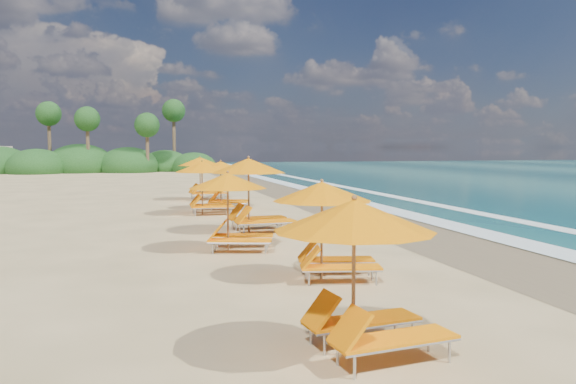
# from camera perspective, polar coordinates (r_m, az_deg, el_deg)

# --- Properties ---
(ground) EXTENTS (160.00, 160.00, 0.00)m
(ground) POSITION_cam_1_polar(r_m,az_deg,el_deg) (18.71, 0.00, -3.67)
(ground) COLOR #D1B47A
(ground) RESTS_ON ground
(wet_sand) EXTENTS (4.00, 160.00, 0.01)m
(wet_sand) POSITION_cam_1_polar(r_m,az_deg,el_deg) (20.09, 11.12, -3.17)
(wet_sand) COLOR olive
(wet_sand) RESTS_ON ground
(surf_foam) EXTENTS (4.00, 160.00, 0.01)m
(surf_foam) POSITION_cam_1_polar(r_m,az_deg,el_deg) (21.39, 17.66, -2.77)
(surf_foam) COLOR white
(surf_foam) RESTS_ON ground
(station_0) EXTENTS (2.42, 2.29, 2.09)m
(station_0) POSITION_cam_1_polar(r_m,az_deg,el_deg) (7.27, 7.81, -7.47)
(station_0) COLOR olive
(station_0) RESTS_ON ground
(station_1) EXTENTS (2.49, 2.39, 2.04)m
(station_1) POSITION_cam_1_polar(r_m,az_deg,el_deg) (11.42, 4.23, -3.17)
(station_1) COLOR olive
(station_1) RESTS_ON ground
(station_2) EXTENTS (2.59, 2.52, 2.07)m
(station_2) POSITION_cam_1_polar(r_m,az_deg,el_deg) (14.63, -5.51, -1.41)
(station_2) COLOR olive
(station_2) RESTS_ON ground
(station_3) EXTENTS (2.73, 2.56, 2.40)m
(station_3) POSITION_cam_1_polar(r_m,az_deg,el_deg) (17.78, -3.44, 0.26)
(station_3) COLOR olive
(station_3) RESTS_ON ground
(station_4) EXTENTS (2.37, 2.19, 2.17)m
(station_4) POSITION_cam_1_polar(r_m,az_deg,el_deg) (22.63, -8.29, 0.82)
(station_4) COLOR olive
(station_4) RESTS_ON ground
(station_5) EXTENTS (2.69, 2.63, 2.13)m
(station_5) POSITION_cam_1_polar(r_m,az_deg,el_deg) (24.56, -6.46, 1.08)
(station_5) COLOR olive
(station_5) RESTS_ON ground
(station_6) EXTENTS (2.53, 2.38, 2.24)m
(station_6) POSITION_cam_1_polar(r_m,az_deg,el_deg) (29.00, -8.59, 1.70)
(station_6) COLOR olive
(station_6) RESTS_ON ground
(treeline) EXTENTS (25.80, 8.80, 9.74)m
(treeline) POSITION_cam_1_polar(r_m,az_deg,el_deg) (63.66, -19.45, 2.80)
(treeline) COLOR #163D14
(treeline) RESTS_ON ground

